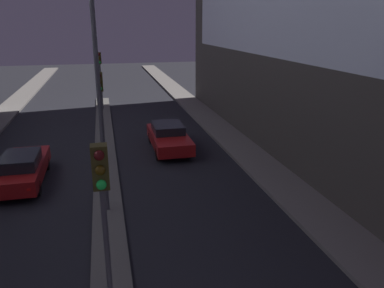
% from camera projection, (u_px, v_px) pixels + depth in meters
% --- Properties ---
extents(median_strip, '(1.12, 32.03, 0.13)m').
position_uv_depth(median_strip, '(105.00, 154.00, 20.29)').
color(median_strip, '#56544F').
rests_on(median_strip, ground).
extents(traffic_light_near, '(0.32, 0.42, 4.53)m').
position_uv_depth(traffic_light_near, '(103.00, 203.00, 7.44)').
color(traffic_light_near, '#4C4C51').
rests_on(traffic_light_near, median_strip).
extents(traffic_light_mid, '(0.32, 0.42, 4.53)m').
position_uv_depth(traffic_light_mid, '(101.00, 98.00, 17.88)').
color(traffic_light_mid, '#4C4C51').
rests_on(traffic_light_mid, median_strip).
extents(traffic_light_far, '(0.32, 0.42, 4.53)m').
position_uv_depth(traffic_light_far, '(100.00, 68.00, 29.62)').
color(traffic_light_far, '#4C4C51').
rests_on(traffic_light_far, median_strip).
extents(street_lamp, '(0.59, 0.59, 9.51)m').
position_uv_depth(street_lamp, '(93.00, 23.00, 12.12)').
color(street_lamp, '#4C4C51').
rests_on(street_lamp, median_strip).
extents(car_left_lane, '(1.72, 4.77, 1.47)m').
position_uv_depth(car_left_lane, '(23.00, 168.00, 16.53)').
color(car_left_lane, maroon).
rests_on(car_left_lane, ground).
extents(car_right_lane, '(1.92, 4.78, 1.42)m').
position_uv_depth(car_right_lane, '(169.00, 137.00, 21.08)').
color(car_right_lane, maroon).
rests_on(car_right_lane, ground).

